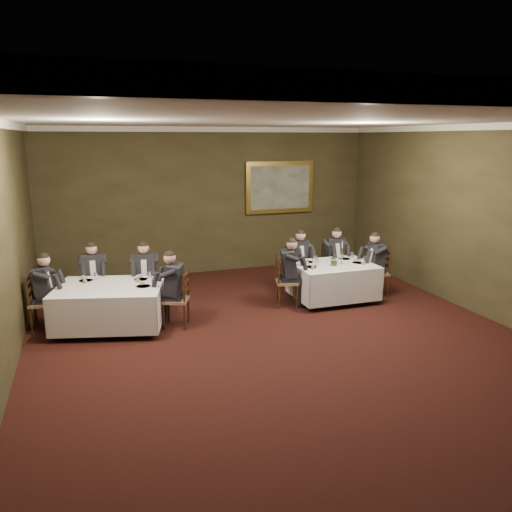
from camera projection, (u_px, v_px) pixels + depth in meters
ground at (289, 349)px, 7.89m from camera, size 10.00×10.00×0.00m
ceiling at (293, 120)px, 7.08m from camera, size 8.00×10.00×0.10m
back_wall at (211, 201)px, 12.08m from camera, size 8.00×0.10×3.50m
right_wall at (501, 225)px, 8.74m from camera, size 0.10×10.00×3.50m
crown_molding at (293, 124)px, 7.09m from camera, size 8.00×10.00×0.12m
table_main at (333, 279)px, 10.13m from camera, size 1.62×1.24×0.67m
table_second at (110, 303)px, 8.65m from camera, size 2.09×1.79×0.67m
chair_main_backleft at (297, 278)px, 10.80m from camera, size 0.53×0.51×1.00m
diner_main_backleft at (298, 268)px, 10.73m from camera, size 0.50×0.56×1.35m
chair_main_backright at (333, 275)px, 11.07m from camera, size 0.47×0.45×1.00m
diner_main_backright at (334, 265)px, 11.00m from camera, size 0.44×0.50×1.35m
chair_main_endleft at (286, 292)px, 9.86m from camera, size 0.52×0.53×1.00m
diner_main_endleft at (287, 281)px, 9.80m from camera, size 0.57×0.51×1.35m
chair_main_endright at (376, 282)px, 10.48m from camera, size 0.45×0.47×1.00m
diner_main_endright at (376, 272)px, 10.43m from camera, size 0.51×0.44×1.35m
chair_sec_backleft at (95, 296)px, 9.56m from camera, size 0.44×0.42×1.00m
diner_sec_backleft at (94, 285)px, 9.49m from camera, size 0.42×0.48×1.35m
chair_sec_backright at (146, 295)px, 9.63m from camera, size 0.52×0.50×1.00m
diner_sec_backright at (146, 284)px, 9.56m from camera, size 0.49×0.55×1.35m
chair_sec_endright at (177, 311)px, 8.77m from camera, size 0.56×0.57×1.00m
diner_sec_endright at (176, 298)px, 8.72m from camera, size 0.60×0.55×1.35m
chair_sec_endleft at (43, 314)px, 8.61m from camera, size 0.47×0.48×1.00m
diner_sec_endleft at (43, 301)px, 8.56m from camera, size 0.52×0.45×1.35m
centerpiece at (334, 260)px, 9.93m from camera, size 0.23×0.20×0.23m
candlestick at (342, 255)px, 10.06m from camera, size 0.07×0.07×0.48m
place_setting_table_main at (309, 260)px, 10.27m from camera, size 0.33×0.31×0.14m
place_setting_table_second at (89, 278)px, 8.95m from camera, size 0.33×0.31×0.14m
painting at (280, 187)px, 12.52m from camera, size 1.78×0.09×1.29m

